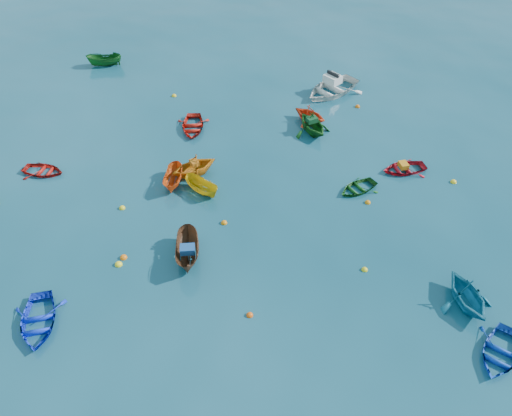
# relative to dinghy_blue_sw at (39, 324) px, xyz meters

# --- Properties ---
(ground) EXTENTS (160.00, 160.00, 0.00)m
(ground) POSITION_rel_dinghy_blue_sw_xyz_m (7.81, 4.92, 0.00)
(ground) COLOR #0A3B4E
(ground) RESTS_ON ground
(dinghy_blue_sw) EXTENTS (3.65, 4.07, 0.69)m
(dinghy_blue_sw) POSITION_rel_dinghy_blue_sw_xyz_m (0.00, 0.00, 0.00)
(dinghy_blue_sw) COLOR #1130DB
(dinghy_blue_sw) RESTS_ON ground
(sampan_brown_mid) EXTENTS (2.23, 3.47, 1.26)m
(sampan_brown_mid) POSITION_rel_dinghy_blue_sw_xyz_m (5.27, 5.66, 0.00)
(sampan_brown_mid) COLOR brown
(sampan_brown_mid) RESTS_ON ground
(dinghy_blue_se) EXTENTS (3.13, 3.67, 0.64)m
(dinghy_blue_se) POSITION_rel_dinghy_blue_sw_xyz_m (20.45, 3.67, 0.00)
(dinghy_blue_se) COLOR #0E3BB0
(dinghy_blue_se) RESTS_ON ground
(dinghy_orange_w) EXTENTS (3.87, 3.88, 1.55)m
(dinghy_orange_w) POSITION_rel_dinghy_blue_sw_xyz_m (3.15, 12.42, 0.00)
(dinghy_orange_w) COLOR orange
(dinghy_orange_w) RESTS_ON ground
(sampan_yellow_mid) EXTENTS (2.74, 2.02, 1.00)m
(sampan_yellow_mid) POSITION_rel_dinghy_blue_sw_xyz_m (4.20, 10.92, 0.00)
(sampan_yellow_mid) COLOR gold
(sampan_yellow_mid) RESTS_ON ground
(dinghy_green_e) EXTENTS (3.08, 3.12, 0.53)m
(dinghy_green_e) POSITION_rel_dinghy_blue_sw_xyz_m (13.26, 13.49, 0.00)
(dinghy_green_e) COLOR #114B14
(dinghy_green_e) RESTS_ON ground
(dinghy_cyan_se) EXTENTS (3.67, 3.85, 1.58)m
(dinghy_cyan_se) POSITION_rel_dinghy_blue_sw_xyz_m (19.12, 6.22, 0.00)
(dinghy_cyan_se) COLOR #176E8F
(dinghy_cyan_se) RESTS_ON ground
(dinghy_red_nw) EXTENTS (2.75, 2.03, 0.55)m
(dinghy_red_nw) POSITION_rel_dinghy_blue_sw_xyz_m (-6.15, 10.17, 0.00)
(dinghy_red_nw) COLOR #AB140E
(dinghy_red_nw) RESTS_ON ground
(sampan_orange_n) EXTENTS (1.52, 2.86, 1.05)m
(sampan_orange_n) POSITION_rel_dinghy_blue_sw_xyz_m (2.26, 11.20, 0.00)
(sampan_orange_n) COLOR #D65014
(sampan_orange_n) RESTS_ON ground
(dinghy_green_n) EXTENTS (3.93, 3.99, 1.59)m
(dinghy_green_n) POSITION_rel_dinghy_blue_sw_xyz_m (9.47, 19.04, 0.00)
(dinghy_green_n) COLOR #124F15
(dinghy_green_n) RESTS_ON ground
(dinghy_red_ne) EXTENTS (3.44, 3.08, 0.59)m
(dinghy_red_ne) POSITION_rel_dinghy_blue_sw_xyz_m (15.90, 16.18, 0.00)
(dinghy_red_ne) COLOR #B60F1C
(dinghy_red_ne) RESTS_ON ground
(dinghy_red_far) EXTENTS (3.15, 3.75, 0.67)m
(dinghy_red_far) POSITION_rel_dinghy_blue_sw_xyz_m (1.24, 17.34, 0.00)
(dinghy_red_far) COLOR red
(dinghy_red_far) RESTS_ON ground
(dinghy_orange_far) EXTENTS (3.27, 3.11, 1.35)m
(dinghy_orange_far) POSITION_rel_dinghy_blue_sw_xyz_m (9.05, 20.45, 0.00)
(dinghy_orange_far) COLOR red
(dinghy_orange_far) RESTS_ON ground
(sampan_green_far) EXTENTS (3.11, 2.10, 1.13)m
(sampan_green_far) POSITION_rel_dinghy_blue_sw_xyz_m (-9.38, 24.72, 0.00)
(sampan_green_far) COLOR #14561A
(sampan_green_far) RESTS_ON ground
(motorboat_white) EXTENTS (5.73, 6.11, 1.63)m
(motorboat_white) POSITION_rel_dinghy_blue_sw_xyz_m (9.99, 24.97, 0.00)
(motorboat_white) COLOR silver
(motorboat_white) RESTS_ON ground
(tarp_blue_a) EXTENTS (0.90, 0.79, 0.37)m
(tarp_blue_a) POSITION_rel_dinghy_blue_sw_xyz_m (5.32, 5.52, 0.81)
(tarp_blue_a) COLOR #194B91
(tarp_blue_a) RESTS_ON sampan_brown_mid
(tarp_orange_a) EXTENTS (0.72, 0.72, 0.28)m
(tarp_orange_a) POSITION_rel_dinghy_blue_sw_xyz_m (3.19, 12.46, 0.92)
(tarp_orange_a) COLOR #B65E12
(tarp_orange_a) RESTS_ON dinghy_orange_w
(tarp_green_b) EXTENTS (0.90, 0.88, 0.35)m
(tarp_green_b) POSITION_rel_dinghy_blue_sw_xyz_m (9.41, 19.11, 0.97)
(tarp_green_b) COLOR #10421F
(tarp_green_b) RESTS_ON dinghy_green_n
(tarp_orange_b) EXTENTS (0.74, 0.81, 0.32)m
(tarp_orange_b) POSITION_rel_dinghy_blue_sw_xyz_m (15.81, 16.13, 0.45)
(tarp_orange_b) COLOR orange
(tarp_orange_b) RESTS_ON dinghy_red_ne
(buoy_or_a) EXTENTS (0.38, 0.38, 0.38)m
(buoy_or_a) POSITION_rel_dinghy_blue_sw_xyz_m (1.95, 4.79, 0.00)
(buoy_or_a) COLOR orange
(buoy_or_a) RESTS_ON ground
(buoy_ye_a) EXTENTS (0.39, 0.39, 0.39)m
(buoy_ye_a) POSITION_rel_dinghy_blue_sw_xyz_m (1.91, 4.29, 0.00)
(buoy_ye_a) COLOR yellow
(buoy_ye_a) RESTS_ON ground
(buoy_or_b) EXTENTS (0.33, 0.33, 0.33)m
(buoy_or_b) POSITION_rel_dinghy_blue_sw_xyz_m (9.32, 2.95, 0.00)
(buoy_or_b) COLOR #F0540D
(buoy_or_b) RESTS_ON ground
(buoy_ye_b) EXTENTS (0.36, 0.36, 0.36)m
(buoy_ye_b) POSITION_rel_dinghy_blue_sw_xyz_m (0.14, 8.34, 0.00)
(buoy_ye_b) COLOR yellow
(buoy_ye_b) RESTS_ON ground
(buoy_or_c) EXTENTS (0.36, 0.36, 0.36)m
(buoy_or_c) POSITION_rel_dinghy_blue_sw_xyz_m (6.27, 8.65, 0.00)
(buoy_or_c) COLOR orange
(buoy_or_c) RESTS_ON ground
(buoy_ye_c) EXTENTS (0.33, 0.33, 0.33)m
(buoy_ye_c) POSITION_rel_dinghy_blue_sw_xyz_m (14.29, 7.15, 0.00)
(buoy_ye_c) COLOR yellow
(buoy_ye_c) RESTS_ON ground
(buoy_or_d) EXTENTS (0.34, 0.34, 0.34)m
(buoy_or_d) POSITION_rel_dinghy_blue_sw_xyz_m (13.97, 12.46, 0.00)
(buoy_or_d) COLOR orange
(buoy_or_d) RESTS_ON ground
(buoy_ye_d) EXTENTS (0.37, 0.37, 0.37)m
(buoy_ye_d) POSITION_rel_dinghy_blue_sw_xyz_m (-1.76, 21.33, 0.00)
(buoy_ye_d) COLOR gold
(buoy_ye_d) RESTS_ON ground
(buoy_or_e) EXTENTS (0.37, 0.37, 0.37)m
(buoy_or_e) POSITION_rel_dinghy_blue_sw_xyz_m (12.23, 23.30, 0.00)
(buoy_or_e) COLOR #DA5D0B
(buoy_or_e) RESTS_ON ground
(buoy_ye_e) EXTENTS (0.37, 0.37, 0.37)m
(buoy_ye_e) POSITION_rel_dinghy_blue_sw_xyz_m (18.94, 15.74, 0.00)
(buoy_ye_e) COLOR yellow
(buoy_ye_e) RESTS_ON ground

